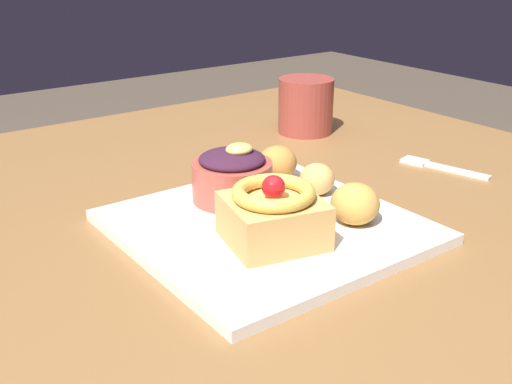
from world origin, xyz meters
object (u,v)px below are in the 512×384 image
at_px(fritter_back, 277,163).
at_px(cake_slice, 273,214).
at_px(coffee_mug, 306,106).
at_px(front_plate, 267,227).
at_px(berry_ramekin, 232,176).
at_px(fritter_middle, 355,204).
at_px(fritter_front, 317,179).
at_px(fork, 438,166).

bearing_deg(fritter_back, cake_slice, -129.59).
distance_m(fritter_back, coffee_mug, 0.26).
distance_m(front_plate, fritter_back, 0.13).
distance_m(front_plate, berry_ramekin, 0.08).
xyz_separation_m(berry_ramekin, fritter_middle, (0.07, -0.13, -0.01)).
xyz_separation_m(fritter_middle, coffee_mug, (0.21, 0.32, 0.01)).
xyz_separation_m(fritter_front, fork, (0.22, -0.01, -0.03)).
relative_size(berry_ramekin, fritter_middle, 1.77).
xyz_separation_m(front_plate, fritter_middle, (0.07, -0.06, 0.03)).
bearing_deg(cake_slice, fork, 10.48).
distance_m(cake_slice, coffee_mug, 0.43).
distance_m(fritter_front, fork, 0.22).
height_order(fritter_front, fritter_back, fritter_back).
relative_size(fritter_front, fork, 0.34).
xyz_separation_m(fritter_back, fork, (0.22, -0.07, -0.03)).
bearing_deg(berry_ramekin, fritter_middle, -62.72).
bearing_deg(fritter_middle, cake_slice, 170.56).
xyz_separation_m(front_plate, cake_slice, (-0.02, -0.04, 0.04)).
bearing_deg(fork, front_plate, 80.26).
bearing_deg(cake_slice, fritter_back, 50.41).
relative_size(fork, coffee_mug, 1.42).
relative_size(fritter_middle, fork, 0.42).
xyz_separation_m(fritter_front, fritter_middle, (-0.02, -0.09, 0.00)).
relative_size(fritter_back, coffee_mug, 0.56).
bearing_deg(fritter_back, fritter_middle, -95.80).
relative_size(berry_ramekin, fritter_front, 2.20).
bearing_deg(berry_ramekin, fork, -9.67).
height_order(front_plate, cake_slice, cake_slice).
xyz_separation_m(cake_slice, fritter_back, (0.11, 0.14, -0.01)).
bearing_deg(fritter_front, berry_ramekin, 153.38).
relative_size(cake_slice, coffee_mug, 1.23).
height_order(cake_slice, fritter_back, cake_slice).
bearing_deg(berry_ramekin, front_plate, -94.42).
bearing_deg(front_plate, coffee_mug, 43.35).
xyz_separation_m(fritter_middle, fritter_back, (0.02, 0.15, -0.00)).
bearing_deg(cake_slice, fritter_front, 30.16).
xyz_separation_m(fork, coffee_mug, (-0.03, 0.24, 0.04)).
bearing_deg(fork, fritter_front, 74.48).
bearing_deg(fork, cake_slice, 86.86).
relative_size(cake_slice, fritter_front, 2.58).
relative_size(berry_ramekin, fork, 0.74).
bearing_deg(fork, fritter_back, 58.18).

